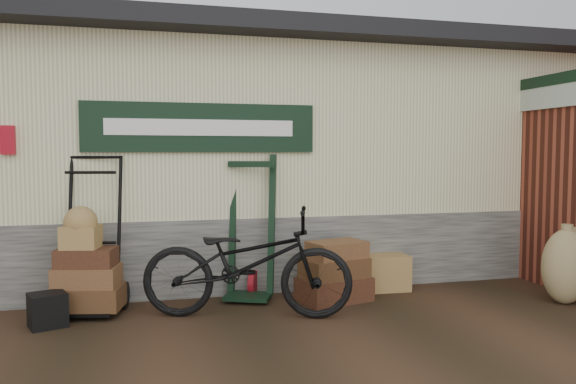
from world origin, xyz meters
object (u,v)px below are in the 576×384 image
object	(u,v)px
black_trunk	(48,310)
bicycle	(247,257)
porter_trolley	(92,232)
suitcase_stack	(334,271)
green_barrow	(251,227)
wicker_hamper	(380,272)

from	to	relation	value
black_trunk	bicycle	world-z (taller)	bicycle
porter_trolley	suitcase_stack	world-z (taller)	porter_trolley
green_barrow	black_trunk	world-z (taller)	green_barrow
black_trunk	bicycle	xyz separation A→B (m)	(1.91, -0.16, 0.46)
green_barrow	black_trunk	distance (m)	2.27
wicker_hamper	black_trunk	world-z (taller)	wicker_hamper
porter_trolley	wicker_hamper	distance (m)	3.37
porter_trolley	wicker_hamper	world-z (taller)	porter_trolley
green_barrow	wicker_hamper	xyz separation A→B (m)	(1.59, -0.00, -0.61)
suitcase_stack	wicker_hamper	world-z (taller)	suitcase_stack
suitcase_stack	black_trunk	size ratio (longest dim) A/B	2.36
wicker_hamper	black_trunk	xyz separation A→B (m)	(-3.69, -0.58, -0.05)
black_trunk	bicycle	bearing A→B (deg)	-4.71
wicker_hamper	bicycle	size ratio (longest dim) A/B	0.31
green_barrow	wicker_hamper	bearing A→B (deg)	23.59
green_barrow	black_trunk	xyz separation A→B (m)	(-2.09, -0.59, -0.66)
green_barrow	bicycle	xyz separation A→B (m)	(-0.18, -0.74, -0.20)
green_barrow	wicker_hamper	size ratio (longest dim) A/B	2.50
suitcase_stack	wicker_hamper	xyz separation A→B (m)	(0.72, 0.37, -0.13)
black_trunk	wicker_hamper	bearing A→B (deg)	8.98
suitcase_stack	black_trunk	world-z (taller)	suitcase_stack
porter_trolley	suitcase_stack	size ratio (longest dim) A/B	2.16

